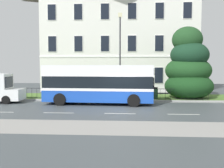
{
  "coord_description": "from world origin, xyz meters",
  "views": [
    {
      "loc": [
        0.54,
        -17.75,
        2.97
      ],
      "look_at": [
        -0.88,
        3.71,
        1.53
      ],
      "focal_mm": 40.4,
      "sensor_mm": 36.0,
      "label": 1
    }
  ],
  "objects_px": {
    "georgian_townhouse": "(120,39)",
    "litter_bin": "(155,93)",
    "single_decker_bus": "(99,84)",
    "street_lamp_post": "(120,50)",
    "evergreen_tree": "(188,69)"
  },
  "relations": [
    {
      "from": "georgian_townhouse",
      "to": "litter_bin",
      "type": "bearing_deg",
      "value": -69.64
    },
    {
      "from": "georgian_townhouse",
      "to": "street_lamp_post",
      "type": "bearing_deg",
      "value": -87.8
    },
    {
      "from": "georgian_townhouse",
      "to": "evergreen_tree",
      "type": "xyz_separation_m",
      "value": [
        6.7,
        -8.81,
        -3.76
      ]
    },
    {
      "from": "evergreen_tree",
      "to": "street_lamp_post",
      "type": "bearing_deg",
      "value": -173.64
    },
    {
      "from": "evergreen_tree",
      "to": "street_lamp_post",
      "type": "height_order",
      "value": "street_lamp_post"
    },
    {
      "from": "single_decker_bus",
      "to": "georgian_townhouse",
      "type": "bearing_deg",
      "value": 87.1
    },
    {
      "from": "georgian_townhouse",
      "to": "street_lamp_post",
      "type": "xyz_separation_m",
      "value": [
        0.37,
        -9.51,
        -2.11
      ]
    },
    {
      "from": "georgian_townhouse",
      "to": "single_decker_bus",
      "type": "bearing_deg",
      "value": -95.65
    },
    {
      "from": "evergreen_tree",
      "to": "street_lamp_post",
      "type": "distance_m",
      "value": 6.58
    },
    {
      "from": "single_decker_bus",
      "to": "street_lamp_post",
      "type": "relative_size",
      "value": 1.14
    },
    {
      "from": "street_lamp_post",
      "to": "litter_bin",
      "type": "bearing_deg",
      "value": -2.35
    },
    {
      "from": "street_lamp_post",
      "to": "single_decker_bus",
      "type": "bearing_deg",
      "value": -118.23
    },
    {
      "from": "evergreen_tree",
      "to": "georgian_townhouse",
      "type": "bearing_deg",
      "value": 127.26
    },
    {
      "from": "single_decker_bus",
      "to": "street_lamp_post",
      "type": "xyz_separation_m",
      "value": [
        1.6,
        2.98,
        2.85
      ]
    },
    {
      "from": "georgian_townhouse",
      "to": "litter_bin",
      "type": "height_order",
      "value": "georgian_townhouse"
    }
  ]
}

